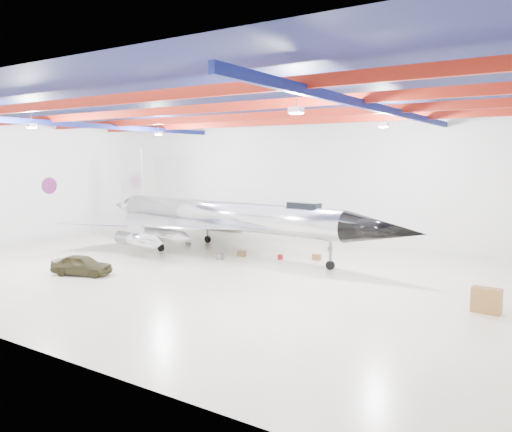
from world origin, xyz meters
The scene contains 15 objects.
floor centered at (0.00, 0.00, 0.00)m, with size 40.00×40.00×0.00m, color beige.
wall_back centered at (0.00, 15.00, 5.50)m, with size 40.00×40.00×0.00m, color silver.
wall_left centered at (-20.00, 0.00, 5.50)m, with size 30.00×30.00×0.00m, color silver.
ceiling centered at (0.00, 0.00, 11.00)m, with size 40.00×40.00×0.00m, color #0A0F38.
ceiling_structure centered at (0.00, 0.00, 10.32)m, with size 39.50×29.50×1.08m.
wall_roundel centered at (-19.94, 2.00, 5.00)m, with size 1.50×1.50×0.10m, color #B21414.
jet_aircraft centered at (-2.68, 5.39, 2.73)m, with size 30.52×19.03×8.32m.
jeep centered at (-5.80, -5.69, 0.66)m, with size 1.57×3.90×1.33m, color #34301A.
desk centered at (17.49, -0.11, 0.62)m, with size 1.35×0.67×1.24m, color brown.
engine_drum centered at (-1.19, 3.01, 0.23)m, with size 0.52×0.52×0.46m, color #59595B.
parts_bin centered at (4.91, 6.86, 0.21)m, with size 0.61×0.49×0.43m, color olive.
crate_small centered at (-7.26, 6.55, 0.12)m, with size 0.35×0.28×0.25m, color #59595B.
tool_chest centered at (2.53, 5.58, 0.18)m, with size 0.41×0.41×0.37m, color maroon.
oil_barrel centered at (-0.59, 5.00, 0.20)m, with size 0.57×0.45×0.40m, color olive.
spares_box centered at (4.16, 10.90, 0.18)m, with size 0.40×0.40×0.36m, color #59595B.
Camera 1 is at (20.88, -26.18, 7.57)m, focal length 35.00 mm.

